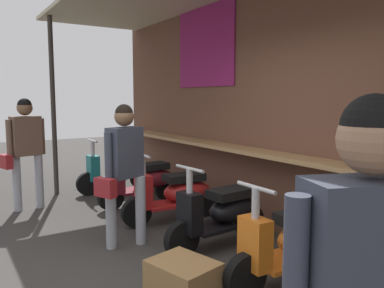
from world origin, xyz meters
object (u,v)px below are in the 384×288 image
Objects in this scene: scooter_black at (224,213)px; shopper_with_handbag at (124,162)px; scooter_maroon at (144,180)px; scooter_orange at (295,242)px; scooter_teal at (119,170)px; shopper_passing at (25,142)px; merchandise_crate at (183,280)px; scooter_red at (176,193)px.

scooter_black is 0.87× the size of shopper_with_handbag.
scooter_orange is (3.16, 0.00, 0.00)m from scooter_maroon.
scooter_teal is 1.00× the size of scooter_orange.
merchandise_crate is at bearing -4.40° from shopper_passing.
scooter_orange is at bearing 86.07° from scooter_maroon.
shopper_with_handbag is 2.98× the size of merchandise_crate.
scooter_red is at bearing 29.52° from shopper_passing.
scooter_red is at bearing 86.07° from scooter_maroon.
scooter_maroon is at bearing 160.52° from merchandise_crate.
scooter_red is 0.87× the size of shopper_with_handbag.
merchandise_crate is at bearing 65.09° from scooter_red.
scooter_orange is 0.83× the size of shopper_passing.
shopper_with_handbag is at bearing -35.81° from scooter_black.
scooter_teal and scooter_black have the same top height.
shopper_passing reaches higher than scooter_maroon.
scooter_black is at bearing -89.26° from scooter_orange.
scooter_teal is 4.21m from scooter_orange.
scooter_teal is at bearing 138.96° from shopper_with_handbag.
scooter_maroon is at bearing 126.94° from shopper_with_handbag.
shopper_with_handbag reaches higher than scooter_maroon.
shopper_with_handbag reaches higher than scooter_orange.
scooter_maroon is 3.04m from merchandise_crate.
scooter_orange is 1.08m from merchandise_crate.
scooter_orange is 0.87× the size of shopper_with_handbag.
scooter_maroon is at bearing 52.74° from shopper_passing.
scooter_orange is at bearing 8.71° from shopper_passing.
scooter_black is (2.08, -0.00, 0.00)m from scooter_maroon.
scooter_black is at bearing 16.21° from shopper_passing.
scooter_black is at bearing 86.07° from scooter_maroon.
scooter_red is 1.00× the size of scooter_black.
scooter_teal is 0.83× the size of shopper_passing.
scooter_red is at bearing 96.57° from shopper_with_handbag.
scooter_orange is (2.15, 0.00, 0.00)m from scooter_red.
scooter_maroon is 1.00× the size of scooter_orange.
scooter_black is at bearing 93.71° from scooter_red.
scooter_black is at bearing 90.47° from scooter_teal.
merchandise_crate is (1.86, -1.01, -0.22)m from scooter_red.
scooter_orange is at bearing 90.47° from scooter_teal.
scooter_red is 1.00× the size of scooter_orange.
scooter_red and scooter_orange have the same top height.
scooter_maroon and scooter_orange have the same top height.
scooter_red is at bearing 151.38° from merchandise_crate.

